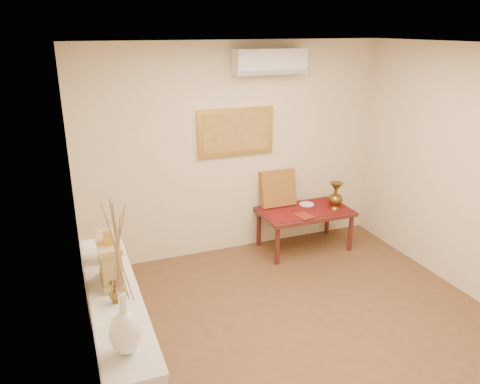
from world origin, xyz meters
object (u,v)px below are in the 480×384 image
brass_urn_tall (336,193)px  low_table (305,215)px  display_ledge (119,346)px  mantel_clock (110,262)px  wooden_chest (108,246)px  white_vase (120,278)px

brass_urn_tall → low_table: brass_urn_tall is taller
brass_urn_tall → display_ledge: bearing=-150.0°
mantel_clock → wooden_chest: (0.02, 0.40, -0.05)m
wooden_chest → low_table: (2.64, 1.34, -0.62)m
wooden_chest → low_table: bearing=26.8°
white_vase → wooden_chest: white_vase is taller
white_vase → brass_urn_tall: size_ratio=2.33×
wooden_chest → low_table: size_ratio=0.20×
display_ledge → wooden_chest: bearing=86.7°
display_ledge → low_table: display_ledge is taller
mantel_clock → display_ledge: bearing=-93.9°
white_vase → wooden_chest: (0.04, 1.28, -0.39)m
white_vase → mantel_clock: (0.02, 0.87, -0.34)m
mantel_clock → brass_urn_tall: bearing=28.1°
brass_urn_tall → wooden_chest: wooden_chest is taller
mantel_clock → low_table: (2.67, 1.74, -0.67)m
brass_urn_tall → mantel_clock: mantel_clock is taller
display_ledge → wooden_chest: 0.82m
brass_urn_tall → mantel_clock: 3.48m
brass_urn_tall → mantel_clock: bearing=-151.9°
brass_urn_tall → white_vase: bearing=-140.8°
white_vase → mantel_clock: white_vase is taller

